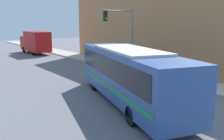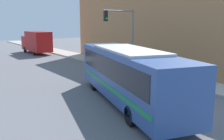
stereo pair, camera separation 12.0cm
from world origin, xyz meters
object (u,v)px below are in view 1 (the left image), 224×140
pedestrian_mid_block (178,68)px  traffic_light_pole (123,30)px  parking_meter (133,62)px  pedestrian_near_corner (152,62)px  city_bus (128,72)px  delivery_truck (35,42)px  fire_hydrant (164,74)px

pedestrian_mid_block → traffic_light_pole: bearing=104.9°
traffic_light_pole → parking_meter: size_ratio=4.59×
traffic_light_pole → pedestrian_near_corner: bearing=-35.7°
city_bus → delivery_truck: bearing=98.3°
parking_meter → traffic_light_pole: bearing=159.8°
pedestrian_near_corner → pedestrian_mid_block: pedestrian_mid_block is taller
city_bus → pedestrian_mid_block: (6.51, 1.80, -0.72)m
city_bus → pedestrian_mid_block: 6.79m
delivery_truck → traffic_light_pole: traffic_light_pole is taller
fire_hydrant → parking_meter: parking_meter is taller
traffic_light_pole → pedestrian_near_corner: size_ratio=3.17×
fire_hydrant → pedestrian_mid_block: bearing=-65.7°
fire_hydrant → pedestrian_near_corner: size_ratio=0.41×
city_bus → traffic_light_pole: size_ratio=2.01×
city_bus → delivery_truck: size_ratio=1.54×
fire_hydrant → pedestrian_mid_block: (0.45, -1.01, 0.60)m
city_bus → parking_meter: 9.05m
delivery_truck → pedestrian_mid_block: 24.56m
parking_meter → pedestrian_mid_block: bearing=-84.7°
fire_hydrant → traffic_light_pole: traffic_light_pole is taller
delivery_truck → pedestrian_mid_block: bearing=-83.3°
fire_hydrant → parking_meter: bearing=90.0°
traffic_light_pole → pedestrian_mid_block: traffic_light_pole is taller
delivery_truck → parking_meter: delivery_truck is taller
fire_hydrant → delivery_truck: bearing=95.9°
traffic_light_pole → pedestrian_mid_block: bearing=-75.1°
delivery_truck → parking_meter: 19.68m
fire_hydrant → traffic_light_pole: 5.54m
parking_meter → pedestrian_mid_block: size_ratio=0.66×
city_bus → parking_meter: size_ratio=9.22×
parking_meter → delivery_truck: bearing=97.1°
city_bus → parking_meter: city_bus is taller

